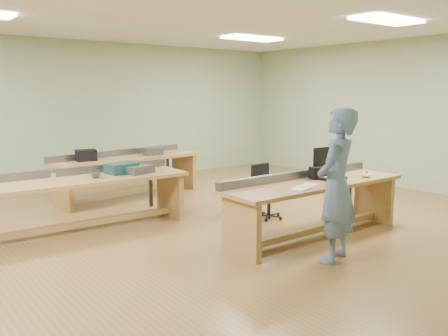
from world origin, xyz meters
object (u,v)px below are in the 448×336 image
at_px(task_chair, 267,198).
at_px(parts_bin_grey, 139,169).
at_px(mug, 96,175).
at_px(person, 336,185).
at_px(laptop_base, 330,178).
at_px(drinks_can, 54,177).
at_px(workbench_back, 128,168).
at_px(workbench_front, 314,196).
at_px(camera_bag, 319,173).
at_px(parts_bin_teal, 121,168).
at_px(workbench_mid, 78,192).

relative_size(task_chair, parts_bin_grey, 2.04).
relative_size(task_chair, mug, 6.86).
relative_size(person, laptop_base, 4.89).
relative_size(mug, drinks_can, 1.07).
relative_size(workbench_back, drinks_can, 25.70).
bearing_deg(workbench_front, workbench_back, 103.50).
xyz_separation_m(laptop_base, task_chair, (-0.19, 1.07, -0.46)).
bearing_deg(camera_bag, parts_bin_teal, 154.11).
distance_m(task_chair, parts_bin_grey, 2.01).
height_order(camera_bag, mug, camera_bag).
bearing_deg(person, mug, -79.71).
bearing_deg(workbench_mid, laptop_base, -36.29).
bearing_deg(parts_bin_grey, mug, 178.57).
bearing_deg(workbench_mid, workbench_front, -40.06).
bearing_deg(person, workbench_mid, -77.58).
relative_size(person, task_chair, 2.13).
relative_size(camera_bag, mug, 2.01).
bearing_deg(parts_bin_teal, drinks_can, -175.93).
relative_size(person, mug, 14.58).
bearing_deg(camera_bag, person, -108.52).
distance_m(task_chair, parts_bin_teal, 2.27).
height_order(workbench_back, mug, workbench_back).
height_order(laptop_base, parts_bin_teal, parts_bin_teal).
bearing_deg(workbench_front, drinks_can, 142.24).
height_order(workbench_front, workbench_back, same).
bearing_deg(person, laptop_base, -157.07).
relative_size(camera_bag, parts_bin_grey, 0.60).
bearing_deg(parts_bin_teal, camera_bag, -46.75).
xyz_separation_m(workbench_front, person, (-0.52, -0.79, 0.33)).
relative_size(workbench_front, parts_bin_teal, 6.58).
bearing_deg(mug, parts_bin_grey, -1.43).
xyz_separation_m(parts_bin_teal, drinks_can, (-1.02, -0.07, -0.02)).
bearing_deg(workbench_front, person, -123.30).
bearing_deg(mug, task_chair, -22.63).
distance_m(task_chair, drinks_can, 3.14).
xyz_separation_m(workbench_front, drinks_can, (-2.77, 2.14, 0.25)).
bearing_deg(parts_bin_teal, workbench_front, -51.68).
distance_m(laptop_base, task_chair, 1.18).
xyz_separation_m(workbench_mid, laptop_base, (2.76, -2.17, 0.21)).
height_order(parts_bin_grey, drinks_can, drinks_can).
bearing_deg(parts_bin_grey, drinks_can, 175.45).
relative_size(workbench_front, parts_bin_grey, 6.84).
bearing_deg(task_chair, mug, 150.82).
distance_m(workbench_front, task_chair, 1.12).
xyz_separation_m(workbench_front, mug, (-2.21, 2.06, 0.24)).
bearing_deg(mug, camera_bag, -38.65).
relative_size(workbench_front, workbench_back, 0.96).
bearing_deg(parts_bin_teal, workbench_back, 61.03).
bearing_deg(workbench_back, laptop_base, -79.69).
height_order(person, mug, person).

